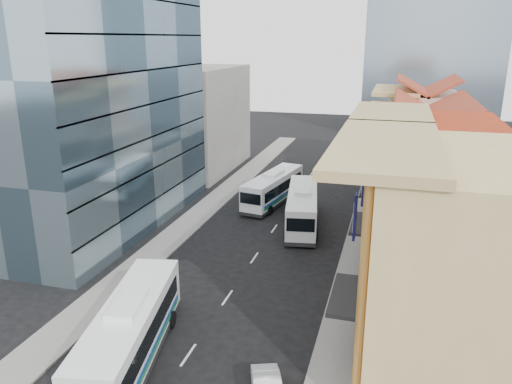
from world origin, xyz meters
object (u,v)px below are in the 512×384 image
(office_tower, at_px, (88,69))
(bus_right, at_px, (302,207))
(bus_left_near, at_px, (130,332))
(sedan_left, at_px, (84,372))
(bus_left_far, at_px, (273,187))
(shophouse_tan, at_px, (449,261))

(office_tower, bearing_deg, bus_right, 13.56)
(bus_left_near, xyz_separation_m, bus_right, (5.20, 24.16, -0.05))
(office_tower, relative_size, sedan_left, 8.30)
(bus_left_far, relative_size, bus_right, 0.95)
(bus_left_near, bearing_deg, bus_left_far, 76.99)
(shophouse_tan, xyz_separation_m, sedan_left, (-18.40, -7.69, -5.39))
(office_tower, relative_size, bus_left_near, 2.42)
(office_tower, bearing_deg, sedan_left, -59.85)
(office_tower, distance_m, bus_left_near, 27.39)
(shophouse_tan, xyz_separation_m, bus_right, (-11.60, 18.68, -4.06))
(shophouse_tan, height_order, bus_left_far, shophouse_tan)
(shophouse_tan, distance_m, bus_right, 22.36)
(shophouse_tan, relative_size, bus_left_near, 1.13)
(office_tower, bearing_deg, bus_left_near, -53.90)
(bus_right, bearing_deg, bus_left_far, 117.41)
(bus_right, bearing_deg, sedan_left, -113.69)
(office_tower, xyz_separation_m, bus_left_near, (14.20, -19.48, -13.01))
(bus_left_far, height_order, sedan_left, bus_left_far)
(bus_left_far, distance_m, bus_right, 7.38)
(shophouse_tan, height_order, bus_left_near, shophouse_tan)
(shophouse_tan, bearing_deg, office_tower, 155.70)
(bus_left_far, relative_size, sedan_left, 3.16)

